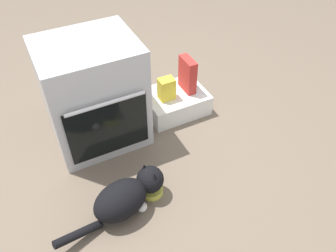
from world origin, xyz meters
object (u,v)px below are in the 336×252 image
at_px(cat, 127,196).
at_px(snack_bag, 167,89).
at_px(oven, 94,94).
at_px(cereal_box, 188,75).
at_px(food_bowl, 152,190).
at_px(pantry_cabinet, 175,102).

bearing_deg(cat, snack_bag, 35.49).
xyz_separation_m(oven, cereal_box, (0.76, 0.01, -0.08)).
relative_size(food_bowl, cereal_box, 0.51).
relative_size(pantry_cabinet, cat, 0.65).
relative_size(oven, cat, 1.06).
xyz_separation_m(snack_bag, cereal_box, (0.20, 0.03, 0.05)).
xyz_separation_m(oven, cat, (-0.06, -0.71, -0.26)).
distance_m(cat, cereal_box, 1.11).
height_order(oven, snack_bag, oven).
height_order(oven, cereal_box, oven).
distance_m(pantry_cabinet, snack_bag, 0.20).
bearing_deg(pantry_cabinet, cat, -134.61).
xyz_separation_m(food_bowl, cat, (-0.18, -0.04, 0.10)).
bearing_deg(snack_bag, pantry_cabinet, 13.98).
distance_m(pantry_cabinet, cereal_box, 0.25).
bearing_deg(cereal_box, cat, -138.37).
relative_size(pantry_cabinet, cereal_box, 1.74).
relative_size(food_bowl, cat, 0.19).
distance_m(oven, pantry_cabinet, 0.71).
xyz_separation_m(food_bowl, cereal_box, (0.63, 0.68, 0.28)).
relative_size(oven, food_bowl, 5.56).
bearing_deg(oven, cat, -94.99).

